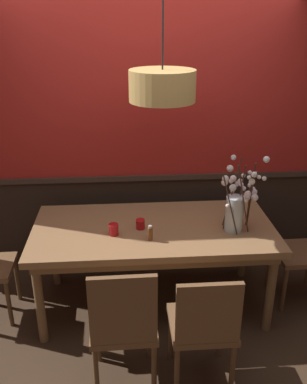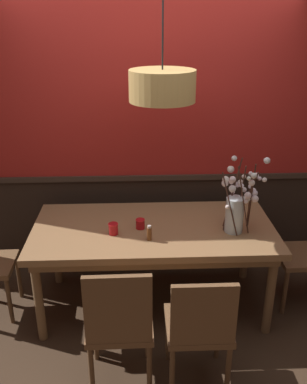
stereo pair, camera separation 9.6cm
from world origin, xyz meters
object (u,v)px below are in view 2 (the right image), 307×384
object	(u,v)px
chair_far_side_left	(124,210)
candle_holder_nearer_edge	(113,229)
condiment_bottle	(149,233)
pendant_lamp	(162,86)
chair_near_side_left	(119,323)
vase_with_blossoms	(237,207)
chair_far_side_right	(176,208)
candle_holder_nearer_center	(140,224)
dining_table	(154,236)
chair_near_side_right	(200,326)

from	to	relation	value
chair_far_side_left	candle_holder_nearer_edge	bearing A→B (deg)	-93.36
condiment_bottle	pendant_lamp	world-z (taller)	pendant_lamp
chair_far_side_left	condiment_bottle	bearing A→B (deg)	-78.67
chair_near_side_left	vase_with_blossoms	world-z (taller)	vase_with_blossoms
vase_with_blossoms	candle_holder_nearer_edge	xyz separation A→B (m)	(-0.97, -0.01, -0.16)
chair_far_side_right	candle_holder_nearer_center	bearing A→B (deg)	-113.06
dining_table	chair_near_side_left	size ratio (longest dim) A/B	2.03
chair_near_side_right	candle_holder_nearer_center	world-z (taller)	chair_near_side_right
candle_holder_nearer_center	pendant_lamp	world-z (taller)	pendant_lamp
chair_near_side_right	vase_with_blossoms	distance (m)	1.00
chair_near_side_right	candle_holder_nearer_center	size ratio (longest dim) A/B	11.21
dining_table	candle_holder_nearer_center	xyz separation A→B (m)	(-0.11, -0.02, 0.13)
candle_holder_nearer_center	condiment_bottle	xyz separation A→B (m)	(0.07, -0.19, 0.02)
candle_holder_nearer_center	candle_holder_nearer_edge	distance (m)	0.23
chair_near_side_right	candle_holder_nearer_center	bearing A→B (deg)	112.88
chair_far_side_left	candle_holder_nearer_center	distance (m)	0.97
dining_table	pendant_lamp	world-z (taller)	pendant_lamp
candle_holder_nearer_center	vase_with_blossoms	bearing A→B (deg)	-5.86
pendant_lamp	condiment_bottle	bearing A→B (deg)	-116.74
chair_near_side_left	candle_holder_nearer_edge	distance (m)	0.81
chair_near_side_right	pendant_lamp	size ratio (longest dim) A/B	0.77
dining_table	condiment_bottle	distance (m)	0.26
dining_table	vase_with_blossoms	distance (m)	0.72
dining_table	vase_with_blossoms	bearing A→B (deg)	-8.85
dining_table	chair_far_side_left	size ratio (longest dim) A/B	2.21
dining_table	candle_holder_nearer_edge	bearing A→B (deg)	-161.29
condiment_bottle	candle_holder_nearer_center	bearing A→B (deg)	109.13
condiment_bottle	candle_holder_nearer_edge	bearing A→B (deg)	159.35
chair_far_side_left	condiment_bottle	size ratio (longest dim) A/B	7.24
candle_holder_nearer_center	chair_far_side_right	bearing A→B (deg)	66.94
candle_holder_nearer_edge	pendant_lamp	bearing A→B (deg)	14.81
chair_near_side_left	candle_holder_nearer_edge	size ratio (longest dim) A/B	10.40
dining_table	candle_holder_nearer_center	world-z (taller)	candle_holder_nearer_center
vase_with_blossoms	candle_holder_nearer_center	distance (m)	0.78
chair_far_side_right	chair_near_side_left	xyz separation A→B (m)	(-0.53, -1.74, 0.01)
condiment_bottle	pendant_lamp	xyz separation A→B (m)	(0.10, 0.21, 1.07)
dining_table	condiment_bottle	size ratio (longest dim) A/B	15.98
dining_table	chair_near_side_right	world-z (taller)	chair_near_side_right
chair_far_side_right	candle_holder_nearer_center	size ratio (longest dim) A/B	11.58
chair_far_side_left	dining_table	bearing A→B (deg)	-73.52
vase_with_blossoms	chair_near_side_left	bearing A→B (deg)	-139.81
chair_far_side_left	vase_with_blossoms	xyz separation A→B (m)	(0.91, -0.98, 0.47)
chair_far_side_right	chair_near_side_left	distance (m)	1.82
dining_table	chair_near_side_right	xyz separation A→B (m)	(0.26, -0.89, -0.17)
pendant_lamp	chair_far_side_right	bearing A→B (deg)	76.47
dining_table	chair_far_side_right	xyz separation A→B (m)	(0.27, 0.87, -0.16)
vase_with_blossoms	condiment_bottle	world-z (taller)	vase_with_blossoms
chair_far_side_left	pendant_lamp	bearing A→B (deg)	-70.05
chair_near_side_left	pendant_lamp	distance (m)	1.64
chair_near_side_right	chair_near_side_left	bearing A→B (deg)	176.94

